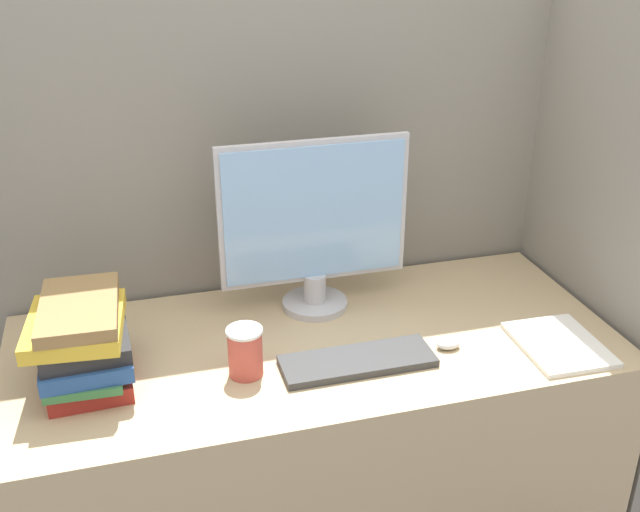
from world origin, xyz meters
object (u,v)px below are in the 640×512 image
(monitor, at_px, (314,228))
(coffee_cup, at_px, (245,352))
(mouse, at_px, (448,344))
(keyboard, at_px, (358,361))
(book_stack, at_px, (83,343))

(monitor, relative_size, coffee_cup, 4.16)
(monitor, relative_size, mouse, 8.34)
(monitor, height_order, keyboard, monitor)
(keyboard, distance_m, mouse, 0.25)
(keyboard, height_order, mouse, mouse)
(monitor, height_order, coffee_cup, monitor)
(monitor, distance_m, mouse, 0.47)
(monitor, height_order, mouse, monitor)
(mouse, distance_m, book_stack, 0.90)
(monitor, bearing_deg, mouse, -48.39)
(mouse, relative_size, coffee_cup, 0.50)
(book_stack, bearing_deg, coffee_cup, -11.30)
(mouse, height_order, coffee_cup, coffee_cup)
(mouse, distance_m, coffee_cup, 0.52)
(keyboard, bearing_deg, mouse, 2.30)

